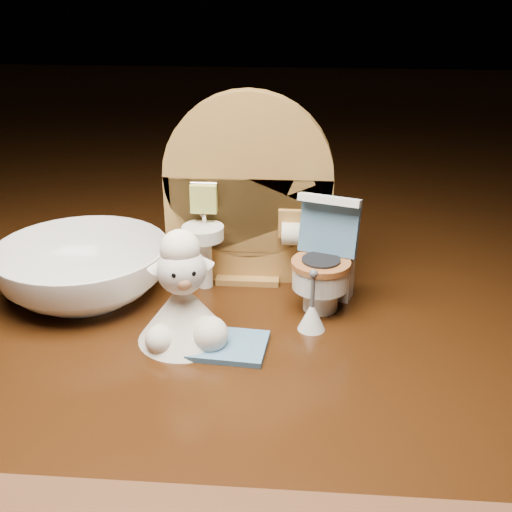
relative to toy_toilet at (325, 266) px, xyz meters
The scene contains 6 objects.
backdrop_panel 0.08m from the toy_toilet, 147.27° to the left, with size 0.13×0.05×0.15m.
toy_toilet is the anchor object (origin of this frame).
bath_mat 0.10m from the toy_toilet, 133.58° to the right, with size 0.05×0.04×0.00m, color teal.
toilet_brush 0.04m from the toy_toilet, 103.56° to the right, with size 0.02×0.02×0.05m.
plush_lamb 0.11m from the toy_toilet, 148.33° to the right, with size 0.06×0.06×0.08m.
ceramic_bowl 0.18m from the toy_toilet, behind, with size 0.13×0.13×0.04m, color white.
Camera 1 is at (0.04, -0.40, 0.23)m, focal length 45.00 mm.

